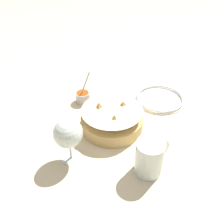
% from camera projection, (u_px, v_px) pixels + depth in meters
% --- Properties ---
extents(ground_plane, '(4.00, 4.00, 0.00)m').
position_uv_depth(ground_plane, '(121.00, 128.00, 0.86)').
color(ground_plane, beige).
extents(food_basket, '(0.21, 0.21, 0.09)m').
position_uv_depth(food_basket, '(112.00, 119.00, 0.85)').
color(food_basket, tan).
rests_on(food_basket, ground_plane).
extents(sauce_cup, '(0.07, 0.06, 0.12)m').
position_uv_depth(sauce_cup, '(83.00, 97.00, 0.97)').
color(sauce_cup, '#B7B7BC').
rests_on(sauce_cup, ground_plane).
extents(wine_glass, '(0.09, 0.09, 0.14)m').
position_uv_depth(wine_glass, '(68.00, 134.00, 0.70)').
color(wine_glass, silver).
rests_on(wine_glass, ground_plane).
extents(beer_mug, '(0.12, 0.08, 0.11)m').
position_uv_depth(beer_mug, '(149.00, 158.00, 0.69)').
color(beer_mug, silver).
rests_on(beer_mug, ground_plane).
extents(side_plate, '(0.19, 0.19, 0.01)m').
position_uv_depth(side_plate, '(160.00, 99.00, 0.99)').
color(side_plate, white).
rests_on(side_plate, ground_plane).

